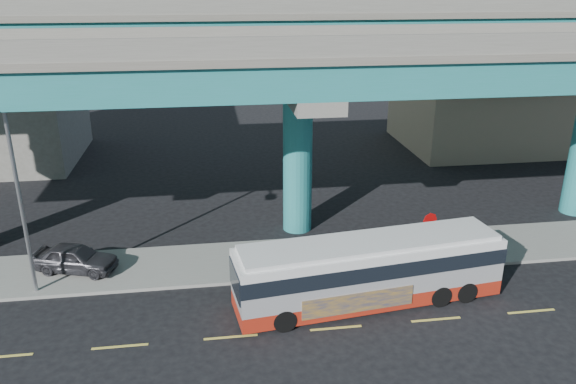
{
  "coord_description": "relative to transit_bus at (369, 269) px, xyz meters",
  "views": [
    {
      "loc": [
        -4.42,
        -17.99,
        12.42
      ],
      "look_at": [
        -1.22,
        4.0,
        4.01
      ],
      "focal_mm": 35.0,
      "sensor_mm": 36.0,
      "label": 1
    }
  ],
  "objects": [
    {
      "name": "sidewalk",
      "position": [
        -1.71,
        4.17,
        -1.47
      ],
      "size": [
        70.0,
        4.0,
        0.15
      ],
      "primitive_type": "cube",
      "color": "gray",
      "rests_on": "ground"
    },
    {
      "name": "viaduct",
      "position": [
        -1.71,
        7.78,
        7.6
      ],
      "size": [
        52.0,
        12.4,
        11.7
      ],
      "color": "#207974",
      "rests_on": "ground"
    },
    {
      "name": "street_lamp",
      "position": [
        -13.67,
        2.1,
        3.89
      ],
      "size": [
        0.5,
        2.64,
        8.18
      ],
      "color": "gray",
      "rests_on": "sidewalk"
    },
    {
      "name": "building_beige",
      "position": [
        16.29,
        21.65,
        1.97
      ],
      "size": [
        14.0,
        10.23,
        7.0
      ],
      "color": "tan",
      "rests_on": "ground"
    },
    {
      "name": "ground",
      "position": [
        -1.71,
        -1.33,
        -1.54
      ],
      "size": [
        120.0,
        120.0,
        0.0
      ],
      "primitive_type": "plane",
      "color": "black",
      "rests_on": "ground"
    },
    {
      "name": "stop_sign",
      "position": [
        3.62,
        2.85,
        0.35
      ],
      "size": [
        0.72,
        0.19,
        2.43
      ],
      "rotation": [
        0.0,
        0.0,
        -0.17
      ],
      "color": "gray",
      "rests_on": "sidewalk"
    },
    {
      "name": "transit_bus",
      "position": [
        0.0,
        0.0,
        0.0
      ],
      "size": [
        11.16,
        3.71,
        2.81
      ],
      "rotation": [
        0.0,
        0.0,
        0.12
      ],
      "color": "#A52313",
      "rests_on": "ground"
    },
    {
      "name": "lane_markings",
      "position": [
        -1.71,
        -1.63,
        -1.54
      ],
      "size": [
        58.0,
        0.12,
        0.01
      ],
      "color": "#D8C64C",
      "rests_on": "ground"
    },
    {
      "name": "parked_car",
      "position": [
        -12.33,
        4.21,
        -0.76
      ],
      "size": [
        3.62,
        4.57,
        1.27
      ],
      "primitive_type": "imported",
      "rotation": [
        0.0,
        0.0,
        1.27
      ],
      "color": "#323237",
      "rests_on": "sidewalk"
    }
  ]
}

